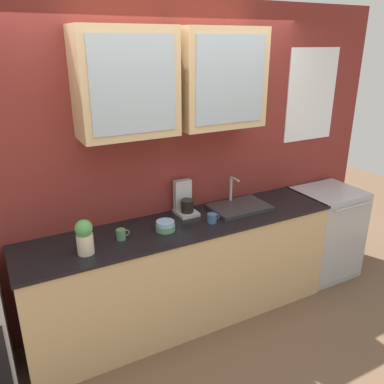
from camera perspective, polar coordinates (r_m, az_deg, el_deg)
name	(u,v)px	position (r m, az deg, el deg)	size (l,w,h in m)	color
ground_plane	(185,317)	(3.76, -1.01, -17.50)	(10.00, 10.00, 0.00)	brown
back_wall_unit	(168,148)	(3.32, -3.42, 6.31)	(4.38, 0.44, 2.65)	maroon
counter	(185,273)	(3.49, -1.06, -11.49)	(2.68, 0.60, 0.93)	tan
sink_faucet	(239,206)	(3.57, 6.78, -2.07)	(0.51, 0.35, 0.26)	#2D2D30
bowl_stack	(165,226)	(3.15, -3.83, -4.86)	(0.15, 0.15, 0.08)	#669972
vase	(85,236)	(2.88, -15.15, -6.17)	(0.12, 0.12, 0.26)	beige
cup_near_sink	(212,218)	(3.28, 2.91, -3.76)	(0.11, 0.08, 0.08)	#38608C
cup_near_bowls	(121,234)	(3.05, -10.10, -5.99)	(0.11, 0.07, 0.08)	#4C7F59
dishwasher	(324,233)	(4.38, 18.45, -5.54)	(0.63, 0.59, 0.93)	#ADAFB5
coffee_maker	(185,202)	(3.42, -1.07, -1.37)	(0.17, 0.20, 0.29)	#B7B7BC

